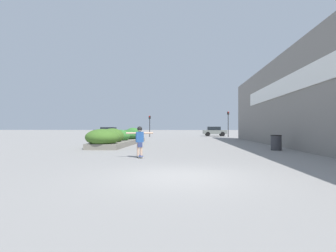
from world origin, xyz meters
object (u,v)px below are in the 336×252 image
object	(u,v)px
skateboarder	(140,138)
trash_bin	(276,143)
traffic_light_right	(228,120)
car_center_left	(214,131)
traffic_light_left	(150,122)
skateboard	(140,156)
car_leftmost	(108,131)

from	to	relation	value
skateboarder	trash_bin	xyz separation A→B (m)	(7.75, 4.59, -0.45)
traffic_light_right	skateboarder	bearing A→B (deg)	-107.13
car_center_left	traffic_light_left	xyz separation A→B (m)	(-10.22, -4.55, 1.37)
traffic_light_left	skateboard	bearing A→B (deg)	-82.96
skateboarder	car_center_left	size ratio (longest dim) A/B	0.36
skateboarder	car_leftmost	bearing A→B (deg)	86.17
trash_bin	car_center_left	xyz separation A→B (m)	(-0.91, 27.28, 0.35)
trash_bin	car_leftmost	size ratio (longest dim) A/B	0.21
skateboarder	traffic_light_left	world-z (taller)	traffic_light_left
trash_bin	car_center_left	size ratio (longest dim) A/B	0.25
skateboarder	traffic_light_right	size ratio (longest dim) A/B	0.36
traffic_light_left	trash_bin	bearing A→B (deg)	-63.92
skateboarder	traffic_light_left	size ratio (longest dim) A/B	0.43
skateboard	trash_bin	world-z (taller)	trash_bin
skateboarder	trash_bin	world-z (taller)	skateboarder
skateboard	trash_bin	distance (m)	9.02
traffic_light_right	trash_bin	bearing A→B (deg)	-91.59
skateboard	car_center_left	xyz separation A→B (m)	(6.84, 31.87, 0.76)
car_leftmost	traffic_light_left	bearing A→B (deg)	-127.64
skateboard	car_leftmost	world-z (taller)	car_leftmost
car_leftmost	car_center_left	size ratio (longest dim) A/B	1.18
skateboard	skateboarder	xyz separation A→B (m)	(-0.00, -0.00, 0.86)
skateboarder	car_center_left	xyz separation A→B (m)	(6.84, 31.87, -0.10)
traffic_light_left	traffic_light_right	world-z (taller)	traffic_light_right
trash_bin	traffic_light_right	bearing A→B (deg)	88.41
traffic_light_right	car_center_left	bearing A→B (deg)	108.16
trash_bin	skateboarder	bearing A→B (deg)	-149.35
skateboard	traffic_light_right	size ratio (longest dim) A/B	0.18
car_leftmost	traffic_light_right	bearing A→B (deg)	-108.27
skateboard	car_center_left	distance (m)	32.60
car_leftmost	traffic_light_left	distance (m)	10.81
car_center_left	traffic_light_right	size ratio (longest dim) A/B	1.01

